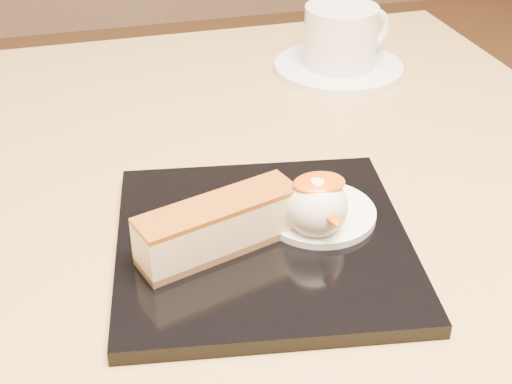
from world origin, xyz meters
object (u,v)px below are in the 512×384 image
object	(u,v)px
dessert_plate	(263,243)
cheesecake	(219,226)
saucer	(338,68)
coffee_cup	(342,34)
table	(218,329)
ice_cream_scoop	(316,206)

from	to	relation	value
dessert_plate	cheesecake	xyz separation A→B (m)	(-0.03, -0.01, 0.03)
saucer	coffee_cup	size ratio (longest dim) A/B	1.35
cheesecake	coffee_cup	size ratio (longest dim) A/B	1.15
table	cheesecake	xyz separation A→B (m)	(-0.01, -0.09, 0.19)
cheesecake	coffee_cup	distance (m)	0.38
table	dessert_plate	size ratio (longest dim) A/B	3.64
dessert_plate	coffee_cup	distance (m)	0.36
cheesecake	ice_cream_scoop	world-z (taller)	ice_cream_scoop
cheesecake	coffee_cup	world-z (taller)	coffee_cup
dessert_plate	coffee_cup	xyz separation A→B (m)	(0.18, 0.31, 0.04)
ice_cream_scoop	coffee_cup	world-z (taller)	coffee_cup
cheesecake	dessert_plate	bearing A→B (deg)	-8.99
coffee_cup	saucer	bearing A→B (deg)	-180.00
table	ice_cream_scoop	xyz separation A→B (m)	(0.06, -0.09, 0.19)
table	dessert_plate	world-z (taller)	dessert_plate
saucer	ice_cream_scoop	bearing A→B (deg)	-113.94
dessert_plate	ice_cream_scoop	world-z (taller)	ice_cream_scoop
table	cheesecake	world-z (taller)	cheesecake
coffee_cup	cheesecake	bearing A→B (deg)	-139.54
cheesecake	saucer	world-z (taller)	cheesecake
cheesecake	saucer	xyz separation A→B (m)	(0.21, 0.31, -0.03)
ice_cream_scoop	saucer	bearing A→B (deg)	66.06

